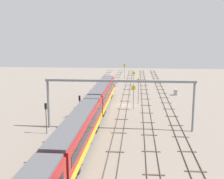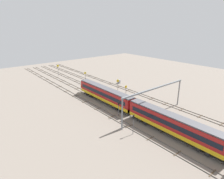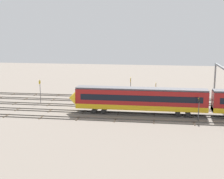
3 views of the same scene
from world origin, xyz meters
The scene contains 11 objects.
ground_plane centered at (0.00, 0.00, 0.00)m, with size 149.55×149.55×0.00m, color slate.
track_near_foreground centered at (0.00, -9.29, 0.07)m, with size 133.55×2.40×0.16m.
track_second_near centered at (0.00, -4.65, 0.07)m, with size 133.55×2.40×0.16m.
track_middle centered at (0.00, 0.00, 0.07)m, with size 133.55×2.40×0.16m.
track_with_train centered at (0.00, 4.65, 0.07)m, with size 133.55×2.40×0.16m.
track_far_background centered at (0.00, 9.29, 0.07)m, with size 133.55×2.40×0.16m.
speed_sign_near_foreground centered at (-3.47, -1.98, 3.26)m, with size 0.14×0.96×4.96m.
speed_sign_mid_trackside centered at (20.99, -1.71, 3.21)m, with size 0.14×0.94×4.89m.
speed_sign_far_trackside centered at (1.75, -2.99, 3.73)m, with size 0.14×1.01×5.66m.
signal_light_trackside_departure centered at (-10.86, 7.66, 2.77)m, with size 0.31×0.32×4.20m.
relay_cabinet centered at (11.92, -12.49, 0.77)m, with size 1.25×0.71×1.53m.
Camera 3 is at (-3.55, 61.52, 15.77)m, focal length 50.64 mm.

